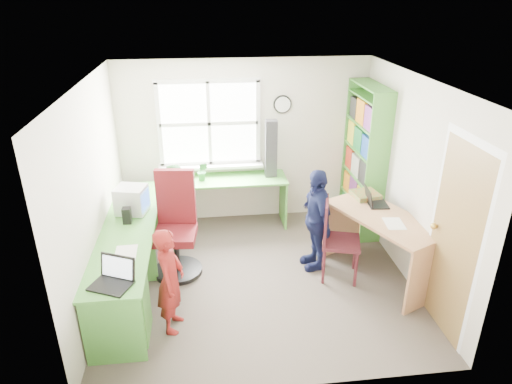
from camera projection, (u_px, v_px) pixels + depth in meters
room at (259, 184)px, 5.21m from camera, size 3.64×3.44×2.44m
l_desk at (144, 266)px, 5.03m from camera, size 2.38×2.95×0.75m
right_desk at (382, 233)px, 5.42m from camera, size 1.20×1.58×0.83m
bookshelf at (364, 163)px, 6.46m from camera, size 0.30×1.02×2.10m
swivel_chair at (176, 230)px, 5.58m from camera, size 0.66×0.66×1.29m
wooden_chair at (335, 236)px, 5.45m from camera, size 0.54×0.54×1.02m
crt_monitor at (132, 200)px, 5.51m from camera, size 0.41×0.38×0.34m
laptop_left at (114, 278)px, 4.23m from camera, size 0.45×0.42×0.25m
laptop_right at (374, 200)px, 5.60m from camera, size 0.29×0.33×0.22m
speaker_a at (127, 215)px, 5.30m from camera, size 0.10×0.10×0.19m
speaker_b at (136, 196)px, 5.81m from camera, size 0.11×0.11×0.18m
cd_tower at (271, 149)px, 6.51m from camera, size 0.17×0.15×0.83m
game_box at (365, 195)px, 5.80m from camera, size 0.36×0.36×0.06m
paper_a at (126, 253)px, 4.73m from camera, size 0.23×0.32×0.00m
paper_b at (394, 224)px, 5.16m from camera, size 0.24×0.31×0.00m
potted_plant at (202, 171)px, 6.45m from camera, size 0.18×0.16×0.28m
person_red at (170, 281)px, 4.59m from camera, size 0.34×0.46×1.16m
person_green at (179, 210)px, 5.95m from camera, size 0.70×0.75×1.24m
person_navy at (316, 219)px, 5.61m from camera, size 0.41×0.80×1.32m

